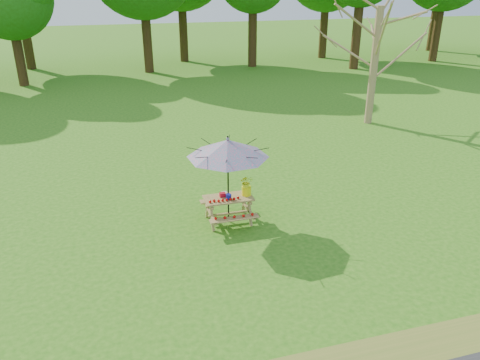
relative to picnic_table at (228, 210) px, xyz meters
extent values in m
plane|color=#2A6C14|center=(3.22, -2.49, -0.33)|extent=(120.00, 120.00, 0.00)
cylinder|color=#967452|center=(7.93, 6.87, 2.01)|extent=(0.37, 0.37, 4.68)
cube|color=olive|center=(0.00, 0.00, 0.32)|extent=(1.20, 0.62, 0.04)
cube|color=olive|center=(0.00, -0.55, 0.03)|extent=(1.20, 0.22, 0.04)
cube|color=olive|center=(0.00, 0.55, 0.03)|extent=(1.20, 0.22, 0.04)
cylinder|color=black|center=(0.00, 0.00, 0.80)|extent=(0.04, 0.04, 2.25)
cone|color=teal|center=(0.00, 0.00, 1.62)|extent=(2.47, 2.47, 0.42)
sphere|color=teal|center=(0.00, 0.00, 1.86)|extent=(0.08, 0.08, 0.08)
cube|color=red|center=(-0.13, 0.09, 0.39)|extent=(0.14, 0.12, 0.10)
cylinder|color=#13179A|center=(-0.02, -0.10, 0.41)|extent=(0.13, 0.13, 0.13)
cube|color=beige|center=(-0.05, 0.18, 0.38)|extent=(0.13, 0.13, 0.07)
cylinder|color=#FFF60D|center=(0.47, 0.01, 0.46)|extent=(0.23, 0.23, 0.23)
imported|color=yellow|center=(0.47, 0.01, 0.69)|extent=(0.36, 0.33, 0.35)
camera|label=1|loc=(-2.61, -10.07, 5.30)|focal=35.00mm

